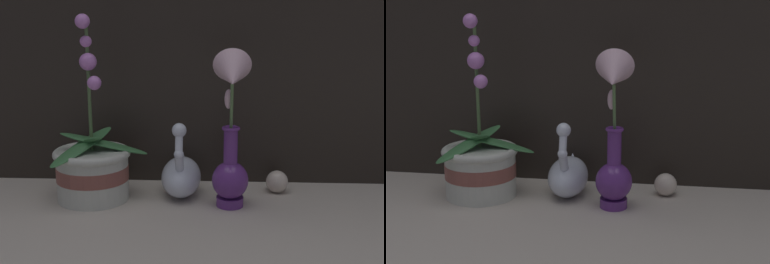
% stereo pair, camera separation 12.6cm
% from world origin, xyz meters
% --- Properties ---
extents(ground_plane, '(2.80, 2.80, 0.00)m').
position_xyz_m(ground_plane, '(0.00, 0.00, 0.00)').
color(ground_plane, '#BCB2A3').
extents(orchid_potted_plant, '(0.23, 0.24, 0.44)m').
position_xyz_m(orchid_potted_plant, '(-0.20, 0.11, 0.08)').
color(orchid_potted_plant, beige).
rests_on(orchid_potted_plant, ground_plane).
extents(swan_figurine, '(0.10, 0.18, 0.19)m').
position_xyz_m(swan_figurine, '(0.01, 0.15, 0.05)').
color(swan_figurine, silver).
rests_on(swan_figurine, ground_plane).
extents(blue_vase, '(0.08, 0.14, 0.37)m').
position_xyz_m(blue_vase, '(0.13, 0.06, 0.16)').
color(blue_vase, '#602D7F').
rests_on(blue_vase, ground_plane).
extents(glass_sphere, '(0.06, 0.06, 0.06)m').
position_xyz_m(glass_sphere, '(0.25, 0.18, 0.03)').
color(glass_sphere, beige).
rests_on(glass_sphere, ground_plane).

